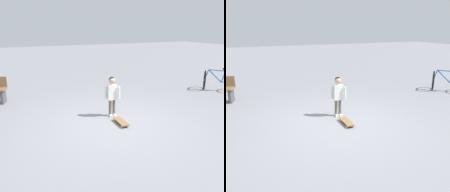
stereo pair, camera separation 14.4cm
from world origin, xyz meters
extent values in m
plane|color=gray|center=(0.00, 0.00, 0.00)|extent=(50.00, 50.00, 0.00)
cylinder|color=brown|center=(0.57, -0.28, 0.24)|extent=(0.08, 0.08, 0.42)
cube|color=white|center=(0.54, -0.28, 0.03)|extent=(0.16, 0.09, 0.05)
cylinder|color=brown|center=(0.58, -0.17, 0.24)|extent=(0.08, 0.08, 0.42)
cube|color=white|center=(0.55, -0.17, 0.03)|extent=(0.16, 0.09, 0.05)
cube|color=white|center=(0.57, -0.23, 0.65)|extent=(0.16, 0.25, 0.40)
cylinder|color=white|center=(0.46, -0.38, 0.65)|extent=(0.06, 0.06, 0.32)
cylinder|color=white|center=(0.64, -0.08, 0.65)|extent=(0.06, 0.06, 0.32)
sphere|color=tan|center=(0.57, -0.23, 0.96)|extent=(0.17, 0.17, 0.17)
sphere|color=black|center=(0.58, -0.23, 0.98)|extent=(0.16, 0.16, 0.16)
cube|color=olive|center=(-0.02, -0.19, 0.07)|extent=(0.61, 0.22, 0.02)
cube|color=#B7B7BC|center=(-0.23, -0.17, 0.05)|extent=(0.04, 0.11, 0.02)
cube|color=#B7B7BC|center=(0.19, -0.20, 0.05)|extent=(0.04, 0.11, 0.02)
cylinder|color=beige|center=(-0.24, -0.25, 0.03)|extent=(0.06, 0.03, 0.06)
cylinder|color=beige|center=(-0.23, -0.10, 0.03)|extent=(0.06, 0.03, 0.06)
cylinder|color=beige|center=(0.18, -0.27, 0.03)|extent=(0.06, 0.03, 0.06)
cylinder|color=beige|center=(0.19, -0.12, 0.03)|extent=(0.06, 0.03, 0.06)
torus|color=black|center=(1.55, -4.62, 0.36)|extent=(0.54, 0.54, 0.71)
cylinder|color=#B7B7BC|center=(1.55, -4.62, 0.36)|extent=(0.08, 0.08, 0.06)
cylinder|color=#2D6BB7|center=(1.31, -4.87, 0.53)|extent=(0.39, 0.39, 0.48)
cylinder|color=#2D6BB7|center=(1.27, -4.90, 0.75)|extent=(0.44, 0.44, 0.06)
cylinder|color=#2D6BB7|center=(1.52, -4.66, 0.56)|extent=(0.12, 0.12, 0.41)
cylinder|color=#B7B7BC|center=(1.48, -4.70, 0.84)|extent=(0.34, 0.34, 0.02)
cube|color=#4C4C51|center=(3.04, 2.34, 0.20)|extent=(0.36, 0.19, 0.39)
camera|label=1|loc=(-4.73, 2.35, 2.30)|focal=37.56mm
camera|label=2|loc=(-4.79, 2.22, 2.30)|focal=37.56mm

